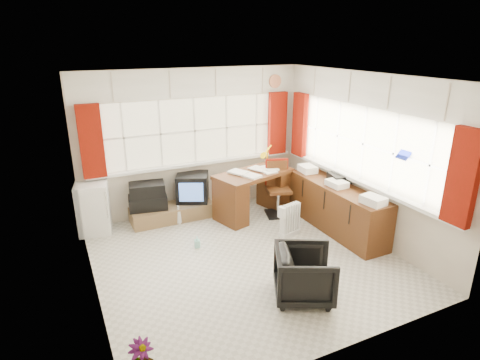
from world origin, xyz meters
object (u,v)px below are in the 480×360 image
(radiator, at_px, (290,223))
(credenza, at_px, (336,207))
(desk, at_px, (253,191))
(mini_fridge, at_px, (93,208))
(desk_lamp, at_px, (267,153))
(task_chair, at_px, (277,185))
(tv_bench, at_px, (172,212))
(crt_tv, at_px, (193,187))
(office_chair, at_px, (305,274))

(radiator, height_order, credenza, credenza)
(desk, height_order, mini_fridge, mini_fridge)
(desk, bearing_deg, desk_lamp, 14.18)
(task_chair, relative_size, radiator, 1.85)
(task_chair, distance_m, credenza, 1.12)
(tv_bench, xyz_separation_m, crt_tv, (0.41, 0.09, 0.37))
(office_chair, relative_size, radiator, 1.30)
(radiator, relative_size, tv_bench, 0.38)
(desk, xyz_separation_m, crt_tv, (-0.94, 0.50, 0.06))
(desk, distance_m, tv_bench, 1.45)
(office_chair, bearing_deg, mini_fridge, 61.46)
(desk_lamp, bearing_deg, desk, -165.82)
(mini_fridge, bearing_deg, task_chair, -11.49)
(crt_tv, height_order, mini_fridge, mini_fridge)
(desk_lamp, relative_size, task_chair, 0.43)
(desk, relative_size, tv_bench, 1.06)
(radiator, distance_m, tv_bench, 2.04)
(desk_lamp, xyz_separation_m, mini_fridge, (-2.91, 0.42, -0.66))
(tv_bench, distance_m, mini_fridge, 1.28)
(radiator, bearing_deg, crt_tv, 126.55)
(radiator, xyz_separation_m, credenza, (0.78, -0.14, 0.17))
(radiator, xyz_separation_m, crt_tv, (-1.09, 1.47, 0.28))
(office_chair, distance_m, tv_bench, 2.94)
(desk_lamp, distance_m, mini_fridge, 3.01)
(radiator, distance_m, mini_fridge, 3.12)
(desk, bearing_deg, credenza, -49.90)
(task_chair, distance_m, mini_fridge, 3.08)
(credenza, bearing_deg, mini_fridge, 155.61)
(crt_tv, xyz_separation_m, mini_fridge, (-1.66, -0.01, -0.08))
(task_chair, height_order, credenza, task_chair)
(desk, distance_m, task_chair, 0.44)
(desk_lamp, relative_size, office_chair, 0.61)
(desk_lamp, distance_m, credenza, 1.50)
(desk_lamp, relative_size, crt_tv, 0.61)
(task_chair, height_order, office_chair, task_chair)
(task_chair, bearing_deg, office_chair, -113.18)
(task_chair, relative_size, office_chair, 1.42)
(radiator, bearing_deg, task_chair, 72.63)
(office_chair, relative_size, mini_fridge, 0.84)
(crt_tv, bearing_deg, desk_lamp, -18.76)
(task_chair, bearing_deg, desk, 164.28)
(desk, height_order, desk_lamp, desk_lamp)
(task_chair, bearing_deg, crt_tv, 155.45)
(tv_bench, height_order, crt_tv, crt_tv)
(task_chair, xyz_separation_m, tv_bench, (-1.76, 0.53, -0.39))
(credenza, distance_m, crt_tv, 2.47)
(tv_bench, bearing_deg, office_chair, -74.63)
(desk_lamp, relative_size, radiator, 0.80)
(desk, xyz_separation_m, radiator, (0.15, -0.97, -0.22))
(task_chair, height_order, radiator, task_chair)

